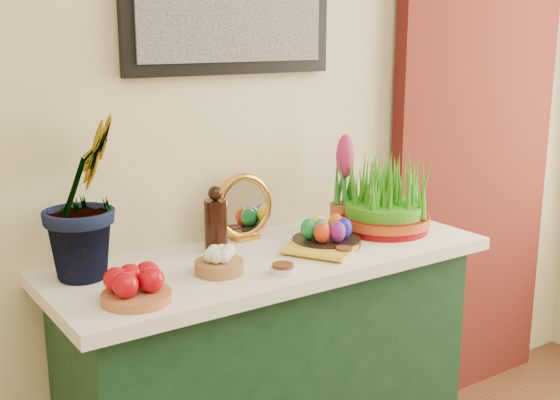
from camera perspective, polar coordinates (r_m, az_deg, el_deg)
The scene contains 13 objects.
sideboard at distance 2.38m, azimuth -0.70°, elevation -15.03°, with size 1.30×0.45×0.85m, color #153B21.
tablecloth at distance 2.20m, azimuth -0.73°, elevation -4.81°, with size 1.40×0.55×0.04m, color white.
hyacinth_green at distance 2.00m, azimuth -15.85°, elevation 2.30°, with size 0.30×0.26×0.60m, color #247B20.
apple_bowl at distance 1.84m, azimuth -11.63°, elevation -6.98°, with size 0.23×0.23×0.09m.
garlic_basket at distance 2.01m, azimuth -4.97°, elevation -5.07°, with size 0.15×0.15×0.08m.
vinegar_cruet at distance 2.20m, azimuth -5.24°, elevation -1.86°, with size 0.07×0.07×0.21m.
mirror at distance 2.32m, azimuth -2.97°, elevation -0.60°, with size 0.22×0.07×0.22m.
book at distance 2.13m, azimuth 2.45°, elevation -4.57°, with size 0.14×0.20×0.03m, color gold.
spice_dish_left at distance 2.01m, azimuth 0.23°, elevation -5.64°, with size 0.08×0.08×0.03m.
spice_dish_right at distance 2.18m, azimuth 5.23°, elevation -4.22°, with size 0.06×0.06×0.03m.
egg_plate at distance 2.27m, azimuth 3.81°, elevation -2.79°, with size 0.28×0.28×0.09m.
hyacinth_pink at distance 2.47m, azimuth 5.26°, elevation 1.19°, with size 0.10×0.10×0.33m.
wheatgrass_sabzeh at distance 2.44m, azimuth 8.53°, elevation 0.10°, with size 0.32×0.32×0.26m.
Camera 1 is at (-1.06, 0.26, 1.56)m, focal length 45.00 mm.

